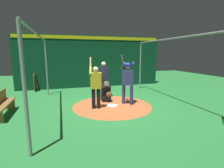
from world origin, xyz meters
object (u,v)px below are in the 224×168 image
Objects in this scene: batter at (128,79)px; bat_rack at (35,83)px; visitor at (96,84)px; home_plate at (112,105)px; umpire at (104,78)px; bench at (2,104)px; catcher at (106,93)px.

batter reaches higher than bat_rack.
home_plate is at bearing 111.63° from visitor.
visitor reaches higher than bat_rack.
visitor is (0.19, -1.45, -0.13)m from batter.
umpire reaches higher than bench.
batter is at bearing 27.92° from umpire.
home_plate is 0.23× the size of umpire.
umpire is 0.88× the size of visitor.
bench is (1.42, -4.10, -0.59)m from umpire.
visitor reaches higher than bench.
batter is 2.26× the size of catcher.
umpire reaches higher than catcher.
bat_rack is at bearing -140.20° from home_plate.
batter is 4.87m from bench.
catcher is 0.55× the size of bench.
bat_rack is (-3.50, -3.48, 0.12)m from catcher.
catcher is at bearing -5.05° from umpire.
bench is (0.00, -4.10, 0.43)m from home_plate.
batter is at bearing 108.97° from visitor.
bench is at bearing -80.72° from visitor.
visitor reaches higher than catcher.
visitor is at bearing 87.84° from bench.
umpire is at bearing 179.90° from home_plate.
visitor is at bearing 32.76° from bat_rack.
batter is 6.01m from bat_rack.
visitor is at bearing -25.07° from umpire.
catcher is at bearing 154.18° from visitor.
home_plate is at bearing 39.80° from bat_rack.
batter is 1.19× the size of umpire.
catcher is 0.53× the size of umpire.
bat_rack reaches higher than catcher.
home_plate is 4.12m from bench.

